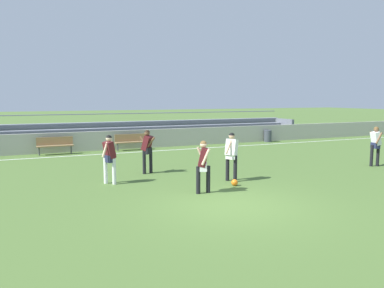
{
  "coord_description": "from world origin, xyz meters",
  "views": [
    {
      "loc": [
        -5.08,
        -8.66,
        2.92
      ],
      "look_at": [
        0.48,
        3.88,
        1.22
      ],
      "focal_mm": 35.13,
      "sensor_mm": 36.0,
      "label": 1
    }
  ],
  "objects_px": {
    "bench_far_right": "(55,144)",
    "bleacher_stand": "(156,131)",
    "player_white_deep_cover": "(232,152)",
    "player_white_pressing_high": "(376,143)",
    "soccer_ball": "(235,183)",
    "player_dark_wide_right": "(109,155)",
    "player_dark_challenging": "(203,162)",
    "player_dark_trailing_run": "(147,148)",
    "trash_bin": "(268,136)",
    "bench_centre_sideline": "(131,140)"
  },
  "relations": [
    {
      "from": "player_dark_challenging",
      "to": "player_dark_trailing_run",
      "type": "xyz_separation_m",
      "value": [
        -0.65,
        3.64,
        0.05
      ]
    },
    {
      "from": "bench_centre_sideline",
      "to": "player_white_deep_cover",
      "type": "bearing_deg",
      "value": -82.72
    },
    {
      "from": "bench_far_right",
      "to": "soccer_ball",
      "type": "distance_m",
      "value": 11.03
    },
    {
      "from": "player_white_deep_cover",
      "to": "player_dark_trailing_run",
      "type": "xyz_separation_m",
      "value": [
        -2.28,
        2.52,
        -0.02
      ]
    },
    {
      "from": "bench_far_right",
      "to": "bleacher_stand",
      "type": "bearing_deg",
      "value": 24.31
    },
    {
      "from": "trash_bin",
      "to": "player_white_pressing_high",
      "type": "relative_size",
      "value": 0.45
    },
    {
      "from": "player_dark_wide_right",
      "to": "player_dark_trailing_run",
      "type": "height_order",
      "value": "player_dark_trailing_run"
    },
    {
      "from": "bleacher_stand",
      "to": "bench_far_right",
      "type": "distance_m",
      "value": 7.09
    },
    {
      "from": "player_dark_challenging",
      "to": "player_white_pressing_high",
      "type": "bearing_deg",
      "value": 7.61
    },
    {
      "from": "bleacher_stand",
      "to": "player_white_pressing_high",
      "type": "relative_size",
      "value": 12.12
    },
    {
      "from": "player_dark_trailing_run",
      "to": "player_dark_wide_right",
      "type": "bearing_deg",
      "value": -144.54
    },
    {
      "from": "bench_centre_sideline",
      "to": "bench_far_right",
      "type": "height_order",
      "value": "same"
    },
    {
      "from": "player_dark_challenging",
      "to": "player_white_deep_cover",
      "type": "bearing_deg",
      "value": 34.38
    },
    {
      "from": "player_dark_wide_right",
      "to": "player_dark_trailing_run",
      "type": "distance_m",
      "value": 2.1
    },
    {
      "from": "player_dark_challenging",
      "to": "player_dark_trailing_run",
      "type": "bearing_deg",
      "value": 100.12
    },
    {
      "from": "bleacher_stand",
      "to": "player_white_deep_cover",
      "type": "xyz_separation_m",
      "value": [
        -1.27,
        -12.11,
        0.26
      ]
    },
    {
      "from": "player_dark_wide_right",
      "to": "player_dark_challenging",
      "type": "bearing_deg",
      "value": -45.69
    },
    {
      "from": "player_white_deep_cover",
      "to": "player_dark_challenging",
      "type": "distance_m",
      "value": 1.97
    },
    {
      "from": "trash_bin",
      "to": "player_dark_wide_right",
      "type": "height_order",
      "value": "player_dark_wide_right"
    },
    {
      "from": "player_dark_wide_right",
      "to": "bench_far_right",
      "type": "bearing_deg",
      "value": 98.66
    },
    {
      "from": "bleacher_stand",
      "to": "player_dark_trailing_run",
      "type": "relative_size",
      "value": 12.22
    },
    {
      "from": "bleacher_stand",
      "to": "player_white_deep_cover",
      "type": "distance_m",
      "value": 12.18
    },
    {
      "from": "bleacher_stand",
      "to": "player_white_deep_cover",
      "type": "height_order",
      "value": "bleacher_stand"
    },
    {
      "from": "bleacher_stand",
      "to": "bench_far_right",
      "type": "xyz_separation_m",
      "value": [
        -6.46,
        -2.92,
        -0.22
      ]
    },
    {
      "from": "player_dark_trailing_run",
      "to": "soccer_ball",
      "type": "xyz_separation_m",
      "value": [
        2.03,
        -3.18,
        -0.9
      ]
    },
    {
      "from": "player_dark_challenging",
      "to": "player_dark_wide_right",
      "type": "relative_size",
      "value": 0.97
    },
    {
      "from": "bleacher_stand",
      "to": "bench_centre_sideline",
      "type": "bearing_deg",
      "value": -129.97
    },
    {
      "from": "bleacher_stand",
      "to": "soccer_ball",
      "type": "relative_size",
      "value": 93.9
    },
    {
      "from": "bench_centre_sideline",
      "to": "trash_bin",
      "type": "distance_m",
      "value": 9.37
    },
    {
      "from": "bench_far_right",
      "to": "player_dark_trailing_run",
      "type": "relative_size",
      "value": 1.06
    },
    {
      "from": "player_dark_challenging",
      "to": "soccer_ball",
      "type": "xyz_separation_m",
      "value": [
        1.38,
        0.46,
        -0.85
      ]
    },
    {
      "from": "player_white_deep_cover",
      "to": "player_white_pressing_high",
      "type": "distance_m",
      "value": 7.07
    },
    {
      "from": "bench_centre_sideline",
      "to": "player_dark_wide_right",
      "type": "distance_m",
      "value": 8.39
    },
    {
      "from": "bench_centre_sideline",
      "to": "player_dark_trailing_run",
      "type": "relative_size",
      "value": 1.06
    },
    {
      "from": "player_white_deep_cover",
      "to": "player_white_pressing_high",
      "type": "height_order",
      "value": "player_white_deep_cover"
    },
    {
      "from": "bench_centre_sideline",
      "to": "soccer_ball",
      "type": "distance_m",
      "value": 9.9
    },
    {
      "from": "soccer_ball",
      "to": "player_dark_wide_right",
      "type": "bearing_deg",
      "value": 152.32
    },
    {
      "from": "bleacher_stand",
      "to": "soccer_ball",
      "type": "xyz_separation_m",
      "value": [
        -1.52,
        -12.77,
        -0.65
      ]
    },
    {
      "from": "player_dark_challenging",
      "to": "bleacher_stand",
      "type": "bearing_deg",
      "value": 77.64
    },
    {
      "from": "trash_bin",
      "to": "player_white_deep_cover",
      "type": "relative_size",
      "value": 0.45
    },
    {
      "from": "player_white_deep_cover",
      "to": "player_dark_wide_right",
      "type": "height_order",
      "value": "player_white_deep_cover"
    },
    {
      "from": "bleacher_stand",
      "to": "player_white_deep_cover",
      "type": "bearing_deg",
      "value": -95.99
    },
    {
      "from": "bench_far_right",
      "to": "player_dark_challenging",
      "type": "distance_m",
      "value": 10.92
    },
    {
      "from": "bleacher_stand",
      "to": "soccer_ball",
      "type": "distance_m",
      "value": 12.88
    },
    {
      "from": "player_dark_trailing_run",
      "to": "player_white_pressing_high",
      "type": "distance_m",
      "value": 9.67
    },
    {
      "from": "bench_far_right",
      "to": "player_white_deep_cover",
      "type": "height_order",
      "value": "player_white_deep_cover"
    },
    {
      "from": "bleacher_stand",
      "to": "soccer_ball",
      "type": "bearing_deg",
      "value": -96.78
    },
    {
      "from": "trash_bin",
      "to": "player_dark_trailing_run",
      "type": "bearing_deg",
      "value": -146.69
    },
    {
      "from": "player_white_pressing_high",
      "to": "bench_far_right",
      "type": "bearing_deg",
      "value": 143.29
    },
    {
      "from": "player_dark_trailing_run",
      "to": "player_white_pressing_high",
      "type": "bearing_deg",
      "value": -14.83
    }
  ]
}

